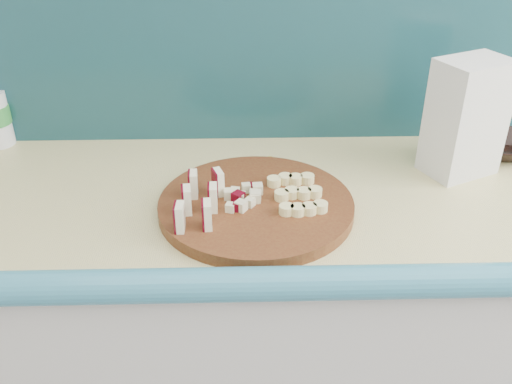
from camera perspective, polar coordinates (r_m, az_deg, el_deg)
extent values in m
cube|color=beige|center=(1.55, 12.09, -15.10)|extent=(2.20, 0.60, 0.88)
cube|color=#E1D684|center=(1.27, 14.28, -0.50)|extent=(2.20, 0.60, 0.03)
cube|color=teal|center=(1.04, 18.29, -9.07)|extent=(2.20, 0.06, 0.03)
cube|color=teal|center=(1.42, 12.80, 14.77)|extent=(2.20, 0.02, 0.50)
cylinder|color=#4A1F10|center=(1.15, 0.00, -1.39)|extent=(0.44, 0.44, 0.02)
cube|color=#FEF6CB|center=(1.05, -7.57, -2.52)|extent=(0.02, 0.03, 0.05)
cube|color=#4E0512|center=(1.05, -8.05, -2.56)|extent=(0.01, 0.03, 0.05)
cube|color=#FEF6CB|center=(1.10, -6.86, -0.80)|extent=(0.02, 0.03, 0.05)
cube|color=#4E0512|center=(1.10, -7.32, -0.83)|extent=(0.01, 0.03, 0.05)
cube|color=#FEF6CB|center=(1.15, -6.22, 0.78)|extent=(0.02, 0.03, 0.05)
cube|color=#4E0512|center=(1.15, -6.65, 0.74)|extent=(0.01, 0.03, 0.05)
cube|color=#FEF6CB|center=(1.05, -4.84, -2.29)|extent=(0.02, 0.03, 0.05)
cube|color=#4E0512|center=(1.05, -5.32, -2.33)|extent=(0.01, 0.03, 0.05)
cube|color=#FEF6CB|center=(1.10, -4.27, -0.58)|extent=(0.02, 0.03, 0.05)
cube|color=#4E0512|center=(1.10, -4.72, -0.61)|extent=(0.01, 0.03, 0.05)
cube|color=#FEF6CB|center=(1.15, -3.74, 0.99)|extent=(0.02, 0.03, 0.05)
cube|color=#4E0512|center=(1.15, -4.18, 0.95)|extent=(0.01, 0.03, 0.05)
cube|color=beige|center=(1.13, -0.76, -0.51)|extent=(0.02, 0.02, 0.02)
cube|color=beige|center=(1.14, -0.50, -0.32)|extent=(0.02, 0.02, 0.02)
cube|color=#4E0512|center=(1.15, -0.53, -0.03)|extent=(0.02, 0.02, 0.02)
cube|color=beige|center=(1.14, -1.09, -0.28)|extent=(0.02, 0.02, 0.02)
cube|color=beige|center=(1.15, -1.40, -0.10)|extent=(0.02, 0.02, 0.02)
cube|color=beige|center=(1.15, -1.97, -0.04)|extent=(0.02, 0.02, 0.02)
cube|color=beige|center=(1.14, -1.71, -0.40)|extent=(0.02, 0.02, 0.02)
cube|color=beige|center=(1.14, -2.17, -0.52)|extent=(0.02, 0.02, 0.02)
cube|color=#4E0512|center=(1.13, -2.49, -0.81)|extent=(0.02, 0.02, 0.02)
cube|color=beige|center=(1.13, -1.68, -0.81)|extent=(0.02, 0.02, 0.02)
cube|color=beige|center=(1.12, -1.58, -1.08)|extent=(0.02, 0.02, 0.02)
cube|color=beige|center=(1.13, -1.16, -0.76)|extent=(0.02, 0.02, 0.02)
cube|color=beige|center=(1.12, -0.81, -0.92)|extent=(0.02, 0.02, 0.02)
cube|color=beige|center=(1.12, -0.24, -0.93)|extent=(0.02, 0.02, 0.02)
cube|color=#4E0512|center=(1.13, -0.68, -0.61)|extent=(0.02, 0.02, 0.02)
cylinder|color=#EEE391|center=(1.10, 3.04, -1.83)|extent=(0.03, 0.03, 0.02)
cylinder|color=#EEE391|center=(1.10, 4.24, -1.72)|extent=(0.03, 0.03, 0.02)
cylinder|color=#EEE391|center=(1.11, 5.43, -1.61)|extent=(0.03, 0.03, 0.02)
cylinder|color=#EEE391|center=(1.11, 6.61, -1.50)|extent=(0.03, 0.03, 0.02)
cylinder|color=#EEE391|center=(1.15, 2.42, -0.27)|extent=(0.03, 0.03, 0.02)
cylinder|color=#EEE391|center=(1.15, 3.57, -0.17)|extent=(0.03, 0.03, 0.02)
cylinder|color=#EEE391|center=(1.15, 4.71, -0.08)|extent=(0.03, 0.03, 0.02)
cylinder|color=#EEE391|center=(1.16, 5.84, 0.02)|extent=(0.03, 0.03, 0.02)
cylinder|color=#EEE391|center=(1.20, 1.85, 1.15)|extent=(0.03, 0.03, 0.02)
cylinder|color=#EEE391|center=(1.20, 2.96, 1.24)|extent=(0.03, 0.03, 0.02)
cylinder|color=#EEE391|center=(1.20, 4.06, 1.33)|extent=(0.03, 0.03, 0.02)
cylinder|color=#EEE391|center=(1.21, 5.14, 1.42)|extent=(0.03, 0.03, 0.02)
imported|color=black|center=(1.50, 23.72, 4.19)|extent=(0.17, 0.17, 0.04)
cube|color=silver|center=(1.33, 20.27, 6.97)|extent=(0.18, 0.16, 0.26)
cube|color=gold|center=(1.27, -0.46, 1.54)|extent=(0.08, 0.15, 0.01)
cube|color=gold|center=(1.29, 2.04, 1.98)|extent=(0.08, 0.15, 0.01)
cube|color=gold|center=(1.27, 4.24, 1.39)|extent=(0.13, 0.13, 0.01)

